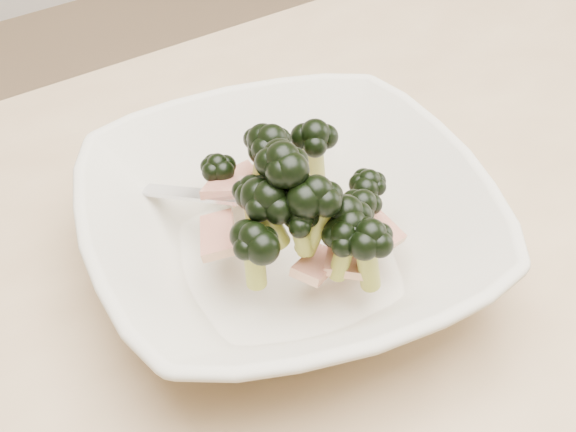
{
  "coord_description": "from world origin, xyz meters",
  "views": [
    {
      "loc": [
        -0.31,
        -0.3,
        1.19
      ],
      "look_at": [
        -0.07,
        0.06,
        0.8
      ],
      "focal_mm": 50.0,
      "sensor_mm": 36.0,
      "label": 1
    }
  ],
  "objects": [
    {
      "name": "dining_table",
      "position": [
        0.0,
        0.0,
        0.65
      ],
      "size": [
        1.2,
        0.8,
        0.75
      ],
      "color": "tan",
      "rests_on": "ground"
    },
    {
      "name": "broccoli_dish",
      "position": [
        -0.07,
        0.06,
        0.79
      ],
      "size": [
        0.35,
        0.35,
        0.13
      ],
      "color": "beige",
      "rests_on": "dining_table"
    }
  ]
}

